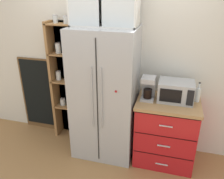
% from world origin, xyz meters
% --- Properties ---
extents(ground_plane, '(10.58, 10.58, 0.00)m').
position_xyz_m(ground_plane, '(0.00, 0.00, 0.00)').
color(ground_plane, '#9E7042').
extents(wall_back_cream, '(4.89, 0.10, 2.55)m').
position_xyz_m(wall_back_cream, '(0.00, 0.40, 1.27)').
color(wall_back_cream, silver).
rests_on(wall_back_cream, ground).
extents(refrigerator, '(0.85, 0.66, 1.82)m').
position_xyz_m(refrigerator, '(0.00, 0.03, 0.91)').
color(refrigerator, '#ADAFB5').
rests_on(refrigerator, ground).
extents(pantry_shelf_column, '(0.48, 0.26, 1.92)m').
position_xyz_m(pantry_shelf_column, '(-0.69, 0.30, 0.97)').
color(pantry_shelf_column, brown).
rests_on(pantry_shelf_column, ground).
extents(counter_cabinet, '(0.81, 0.63, 0.92)m').
position_xyz_m(counter_cabinet, '(0.85, 0.05, 0.46)').
color(counter_cabinet, red).
rests_on(counter_cabinet, ground).
extents(microwave, '(0.44, 0.33, 0.26)m').
position_xyz_m(microwave, '(0.93, 0.10, 1.05)').
color(microwave, '#ADAFB5').
rests_on(microwave, counter_cabinet).
extents(coffee_maker, '(0.17, 0.20, 0.31)m').
position_xyz_m(coffee_maker, '(0.58, 0.06, 1.07)').
color(coffee_maker, '#B7B7BC').
rests_on(coffee_maker, counter_cabinet).
extents(mug_navy, '(0.12, 0.09, 0.10)m').
position_xyz_m(mug_navy, '(0.85, 0.00, 0.97)').
color(mug_navy, navy).
rests_on(mug_navy, counter_cabinet).
extents(mug_charcoal, '(0.12, 0.08, 0.09)m').
position_xyz_m(mug_charcoal, '(0.85, 0.06, 0.96)').
color(mug_charcoal, '#2D2D33').
rests_on(mug_charcoal, counter_cabinet).
extents(bottle_clear, '(0.06, 0.06, 0.26)m').
position_xyz_m(bottle_clear, '(1.20, 0.15, 1.03)').
color(bottle_clear, silver).
rests_on(bottle_clear, counter_cabinet).
extents(chalkboard_menu, '(0.60, 0.04, 1.24)m').
position_xyz_m(chalkboard_menu, '(-1.25, 0.33, 0.63)').
color(chalkboard_menu, brown).
rests_on(chalkboard_menu, ground).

